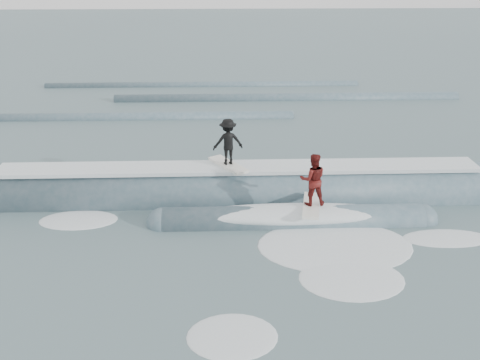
{
  "coord_description": "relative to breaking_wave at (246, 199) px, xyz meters",
  "views": [
    {
      "loc": [
        -0.63,
        -15.41,
        8.58
      ],
      "look_at": [
        0.0,
        2.24,
        1.1
      ],
      "focal_mm": 40.0,
      "sensor_mm": 36.0,
      "label": 1
    }
  ],
  "objects": [
    {
      "name": "breaking_wave",
      "position": [
        0.0,
        0.0,
        0.0
      ],
      "size": [
        22.85,
        3.97,
        2.37
      ],
      "color": "#395561",
      "rests_on": "ground"
    },
    {
      "name": "whitewater",
      "position": [
        1.82,
        -4.19,
        -0.04
      ],
      "size": [
        14.67,
        7.86,
        0.1
      ],
      "color": "white",
      "rests_on": "ground"
    },
    {
      "name": "surfer_black",
      "position": [
        -0.66,
        0.31,
        2.11
      ],
      "size": [
        1.52,
        1.99,
        1.83
      ],
      "color": "silver",
      "rests_on": "ground"
    },
    {
      "name": "surfer_red",
      "position": [
        2.16,
        -1.89,
        1.47
      ],
      "size": [
        0.91,
        2.07,
        1.93
      ],
      "color": "white",
      "rests_on": "ground"
    },
    {
      "name": "ground",
      "position": [
        -0.25,
        -2.93,
        -0.04
      ],
      "size": [
        160.0,
        160.0,
        0.0
      ],
      "primitive_type": "plane",
      "color": "#425C61",
      "rests_on": "ground"
    },
    {
      "name": "far_swells",
      "position": [
        -1.65,
        14.72,
        -0.04
      ],
      "size": [
        33.15,
        8.65,
        0.8
      ],
      "color": "#395561",
      "rests_on": "ground"
    }
  ]
}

